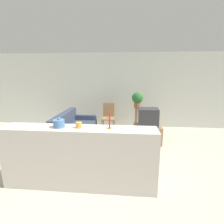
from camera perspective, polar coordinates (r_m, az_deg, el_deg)
The scene contains 12 objects.
ground_plane at distance 3.73m, azimuth -8.67°, elevation -19.47°, with size 14.00×14.00×0.00m, color beige.
wall_back at distance 6.57m, azimuth -1.88°, elevation 7.09°, with size 9.00×0.06×2.70m.
couch at distance 5.30m, azimuth -12.10°, elevation -6.24°, with size 0.91×1.80×0.84m.
tv_stand at distance 5.19m, azimuth 11.41°, elevation -7.06°, with size 0.78×0.58×0.51m.
television at distance 5.04m, azimuth 11.58°, elevation -1.65°, with size 0.57×0.47×0.50m.
wooden_chair at distance 6.05m, azimuth -1.15°, elevation -1.23°, with size 0.44×0.44×0.96m.
plant_stand at distance 6.13m, azimuth 8.08°, elevation -2.31°, with size 0.14×0.14×0.83m.
potted_plant at distance 5.99m, azimuth 8.29°, elevation 4.27°, with size 0.38×0.38×0.52m.
foreground_counter at distance 3.18m, azimuth -10.48°, elevation -14.37°, with size 2.64×0.44×1.08m.
decorative_bowl at distance 3.07m, azimuth -16.95°, elevation -3.57°, with size 0.19×0.19×0.17m.
candle_jar at distance 2.96m, azimuth -10.76°, elevation -4.20°, with size 0.10×0.10×0.10m.
candlestick at distance 2.85m, azimuth -0.80°, elevation -3.54°, with size 0.07×0.07×0.29m.
Camera 1 is at (0.82, -3.06, 1.96)m, focal length 28.00 mm.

